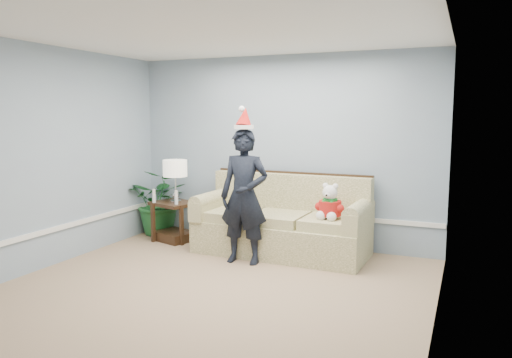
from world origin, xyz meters
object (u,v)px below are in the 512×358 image
object	(u,v)px
teddy_bear	(330,206)
houseplant	(161,202)
sofa	(283,225)
table_lamp	(175,170)
man	(244,196)
side_table	(174,225)

from	to	relation	value
teddy_bear	houseplant	bearing A→B (deg)	178.65
sofa	houseplant	distance (m)	2.14
houseplant	teddy_bear	bearing A→B (deg)	-9.02
table_lamp	man	distance (m)	1.50
man	side_table	bearing A→B (deg)	153.06
sofa	table_lamp	bearing A→B (deg)	-176.46
man	table_lamp	bearing A→B (deg)	153.47
side_table	houseplant	size ratio (longest dim) A/B	0.71
sofa	teddy_bear	world-z (taller)	sofa
man	teddy_bear	world-z (taller)	man
sofa	teddy_bear	xyz separation A→B (m)	(0.70, -0.20, 0.35)
houseplant	teddy_bear	world-z (taller)	houseplant
houseplant	sofa	bearing A→B (deg)	-6.72
sofa	houseplant	bearing A→B (deg)	174.90
man	teddy_bear	size ratio (longest dim) A/B	3.68
sofa	man	size ratio (longest dim) A/B	1.36
man	teddy_bear	distance (m)	1.08
sofa	table_lamp	xyz separation A→B (m)	(-1.66, -0.06, 0.68)
houseplant	man	size ratio (longest dim) A/B	0.61
side_table	teddy_bear	bearing A→B (deg)	-4.18
sofa	teddy_bear	distance (m)	0.81
man	sofa	bearing A→B (deg)	60.97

